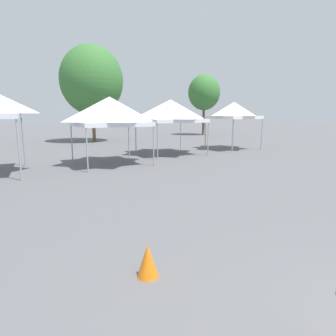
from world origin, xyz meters
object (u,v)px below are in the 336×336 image
tree_behind_tents_center (204,93)px  traffic_cone_lot_center (148,261)px  canopy_tent_behind_right (110,111)px  canopy_tent_center (234,111)px  tree_behind_tents_right (92,80)px  canopy_tent_right_of_center (171,111)px

tree_behind_tents_center → traffic_cone_lot_center: (-17.47, -23.90, -4.40)m
canopy_tent_behind_right → tree_behind_tents_center: 20.60m
canopy_tent_center → tree_behind_tents_center: size_ratio=0.48×
canopy_tent_center → tree_behind_tents_center: 13.52m
tree_behind_tents_right → traffic_cone_lot_center: size_ratio=15.83×
tree_behind_tents_center → traffic_cone_lot_center: bearing=-126.2°
canopy_tent_behind_right → canopy_tent_right_of_center: bearing=23.3°
tree_behind_tents_center → traffic_cone_lot_center: 29.93m
canopy_tent_behind_right → canopy_tent_right_of_center: 4.57m
tree_behind_tents_center → canopy_tent_center: bearing=-116.0°
tree_behind_tents_right → canopy_tent_right_of_center: bearing=-78.0°
canopy_tent_behind_right → canopy_tent_center: bearing=12.3°
tree_behind_tents_right → traffic_cone_lot_center: bearing=-102.0°
tree_behind_tents_right → tree_behind_tents_center: bearing=10.1°
canopy_tent_center → canopy_tent_behind_right: bearing=-167.7°
canopy_tent_right_of_center → tree_behind_tents_center: size_ratio=0.52×
tree_behind_tents_right → canopy_tent_behind_right: bearing=-100.1°
canopy_tent_behind_right → tree_behind_tents_center: bearing=43.1°
canopy_tent_center → tree_behind_tents_right: size_ratio=0.39×
canopy_tent_center → traffic_cone_lot_center: bearing=-134.3°
tree_behind_tents_center → tree_behind_tents_right: bearing=-169.9°
canopy_tent_right_of_center → canopy_tent_center: 4.91m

